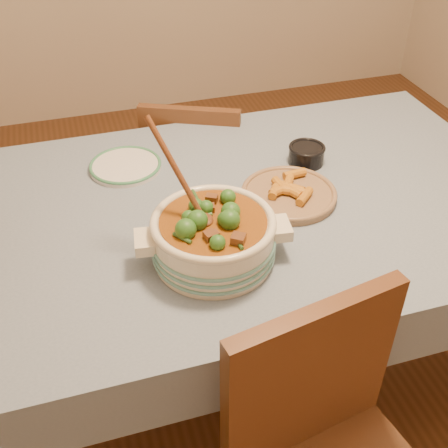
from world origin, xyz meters
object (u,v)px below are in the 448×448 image
at_px(stew_casserole, 213,234).
at_px(chair_far, 196,175).
at_px(dining_table, 253,224).
at_px(white_plate, 125,166).
at_px(fried_plate, 289,193).
at_px(condiment_bowl, 307,153).

height_order(stew_casserole, chair_far, stew_casserole).
xyz_separation_m(dining_table, white_plate, (-0.34, 0.28, 0.10)).
relative_size(white_plate, fried_plate, 0.80).
distance_m(stew_casserole, chair_far, 0.94).
xyz_separation_m(dining_table, fried_plate, (0.10, -0.02, 0.11)).
bearing_deg(dining_table, condiment_bowl, 32.63).
distance_m(stew_casserole, fried_plate, 0.36).
xyz_separation_m(dining_table, condiment_bowl, (0.23, 0.15, 0.13)).
bearing_deg(condiment_bowl, fried_plate, -127.30).
bearing_deg(white_plate, stew_casserole, -73.37).
relative_size(condiment_bowl, fried_plate, 0.37).
relative_size(stew_casserole, white_plate, 1.55).
height_order(fried_plate, chair_far, chair_far).
bearing_deg(condiment_bowl, stew_casserole, -138.82).
bearing_deg(condiment_bowl, chair_far, 118.06).
bearing_deg(fried_plate, white_plate, 145.27).
bearing_deg(stew_casserole, fried_plate, 34.22).
bearing_deg(fried_plate, chair_far, 100.99).
height_order(dining_table, condiment_bowl, condiment_bowl).
relative_size(stew_casserole, chair_far, 0.50).
xyz_separation_m(stew_casserole, fried_plate, (0.29, 0.20, -0.06)).
bearing_deg(condiment_bowl, dining_table, -147.37).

